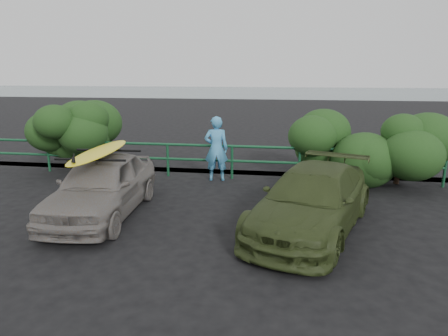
# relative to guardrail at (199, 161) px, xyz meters

# --- Properties ---
(ground) EXTENTS (80.00, 80.00, 0.00)m
(ground) POSITION_rel_guardrail_xyz_m (0.00, -5.00, -0.52)
(ground) COLOR black
(ocean) EXTENTS (200.00, 200.00, 0.00)m
(ocean) POSITION_rel_guardrail_xyz_m (0.00, 55.00, -0.52)
(ocean) COLOR slate
(ocean) RESTS_ON ground
(guardrail) EXTENTS (14.00, 0.08, 1.04)m
(guardrail) POSITION_rel_guardrail_xyz_m (0.00, 0.00, 0.00)
(guardrail) COLOR #164F2D
(guardrail) RESTS_ON ground
(shrub_left) EXTENTS (3.20, 2.40, 2.35)m
(shrub_left) POSITION_rel_guardrail_xyz_m (-4.80, 0.40, 0.65)
(shrub_left) COLOR #204418
(shrub_left) RESTS_ON ground
(shrub_right) EXTENTS (3.20, 2.40, 1.93)m
(shrub_right) POSITION_rel_guardrail_xyz_m (5.00, 0.50, 0.44)
(shrub_right) COLOR #204418
(shrub_right) RESTS_ON ground
(sedan) EXTENTS (1.83, 4.09, 1.36)m
(sedan) POSITION_rel_guardrail_xyz_m (-1.47, -3.53, 0.16)
(sedan) COLOR slate
(sedan) RESTS_ON ground
(olive_vehicle) EXTENTS (3.15, 4.74, 1.28)m
(olive_vehicle) POSITION_rel_guardrail_xyz_m (3.14, -3.73, 0.12)
(olive_vehicle) COLOR #33411C
(olive_vehicle) RESTS_ON ground
(man) EXTENTS (0.76, 0.56, 1.92)m
(man) POSITION_rel_guardrail_xyz_m (0.56, -0.24, 0.44)
(man) COLOR #479FD6
(man) RESTS_ON ground
(roof_rack) EXTENTS (1.59, 1.16, 0.05)m
(roof_rack) POSITION_rel_guardrail_xyz_m (-1.47, -3.53, 0.87)
(roof_rack) COLOR black
(roof_rack) RESTS_ON sedan
(surfboard) EXTENTS (0.77, 2.98, 0.09)m
(surfboard) POSITION_rel_guardrail_xyz_m (-1.47, -3.53, 0.94)
(surfboard) COLOR yellow
(surfboard) RESTS_ON roof_rack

